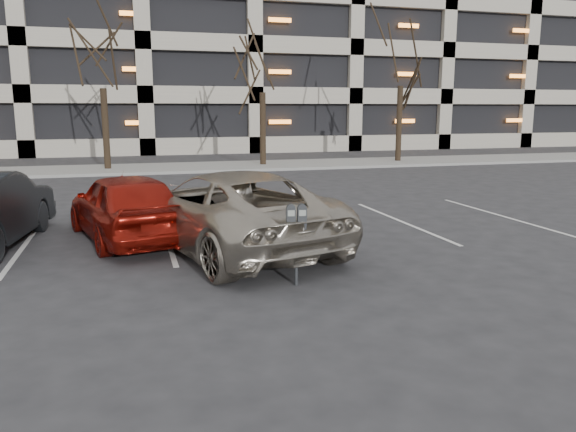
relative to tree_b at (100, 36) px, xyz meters
The scene contains 10 objects.
ground 17.25m from the tree_b, 79.38° to the right, with size 140.00×140.00×0.00m, color #28282B.
sidewalk 6.39m from the tree_b, ahead, with size 80.00×4.00×0.12m, color gray.
stall_lines 14.92m from the tree_b, 83.34° to the right, with size 16.90×5.20×0.00m.
parking_garage 23.58m from the tree_b, 49.94° to the left, with size 52.00×20.00×19.00m.
tree_b is the anchor object (origin of this frame).
tree_c 7.00m from the tree_b, ahead, with size 3.36×3.36×7.63m.
tree_d 14.01m from the tree_b, ahead, with size 3.72×3.72×8.46m.
parking_meter 18.70m from the tree_b, 79.45° to the right, with size 0.34×0.17×1.25m.
suv_silver 16.22m from the tree_b, 79.78° to the right, with size 3.93×6.02×1.55m.
car_red 14.79m from the tree_b, 86.71° to the right, with size 1.71×4.24×1.45m, color maroon.
Camera 1 is at (-2.09, -9.79, 2.70)m, focal length 35.00 mm.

